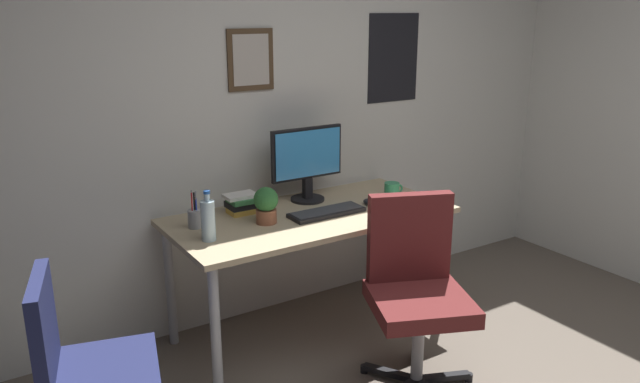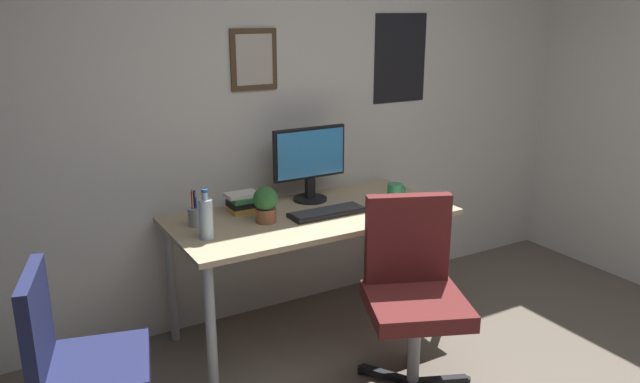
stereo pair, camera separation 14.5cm
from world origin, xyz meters
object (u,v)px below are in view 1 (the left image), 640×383
(office_chair, at_px, (415,283))
(computer_mouse, at_px, (370,202))
(coffee_mug_far, at_px, (394,205))
(water_bottle, at_px, (208,220))
(coffee_mug_near, at_px, (392,191))
(book_stack_left, at_px, (242,203))
(potted_plant, at_px, (266,204))
(monitor, at_px, (307,161))
(keyboard, at_px, (327,212))
(pen_cup, at_px, (195,218))
(side_chair, at_px, (83,363))

(office_chair, relative_size, computer_mouse, 8.64)
(coffee_mug_far, bearing_deg, water_bottle, 171.20)
(office_chair, height_order, coffee_mug_near, office_chair)
(book_stack_left, bearing_deg, potted_plant, -81.20)
(water_bottle, height_order, book_stack_left, water_bottle)
(water_bottle, bearing_deg, coffee_mug_far, -8.80)
(monitor, height_order, water_bottle, monitor)
(water_bottle, distance_m, coffee_mug_near, 1.19)
(keyboard, distance_m, pen_cup, 0.72)
(office_chair, distance_m, pen_cup, 1.17)
(book_stack_left, bearing_deg, pen_cup, -164.22)
(keyboard, xyz_separation_m, book_stack_left, (-0.38, 0.28, 0.04))
(computer_mouse, xyz_separation_m, pen_cup, (-0.99, 0.19, 0.04))
(potted_plant, xyz_separation_m, book_stack_left, (-0.03, 0.22, -0.05))
(computer_mouse, bearing_deg, keyboard, 179.75)
(pen_cup, bearing_deg, water_bottle, -92.70)
(office_chair, relative_size, monitor, 2.07)
(keyboard, distance_m, book_stack_left, 0.47)
(potted_plant, distance_m, book_stack_left, 0.23)
(coffee_mug_far, relative_size, book_stack_left, 0.63)
(monitor, xyz_separation_m, computer_mouse, (0.25, -0.28, -0.22))
(office_chair, xyz_separation_m, coffee_mug_near, (0.36, 0.64, 0.25))
(coffee_mug_far, bearing_deg, coffee_mug_near, 53.86)
(side_chair, xyz_separation_m, water_bottle, (0.71, 0.41, 0.34))
(coffee_mug_near, bearing_deg, computer_mouse, -169.41)
(coffee_mug_far, distance_m, book_stack_left, 0.84)
(water_bottle, bearing_deg, monitor, 21.88)
(water_bottle, xyz_separation_m, pen_cup, (0.01, 0.21, -0.05))
(monitor, bearing_deg, side_chair, -154.06)
(office_chair, height_order, monitor, monitor)
(monitor, distance_m, potted_plant, 0.47)
(pen_cup, xyz_separation_m, book_stack_left, (0.31, 0.09, 0.00))
(coffee_mug_near, bearing_deg, potted_plant, 178.43)
(monitor, bearing_deg, office_chair, -85.32)
(office_chair, distance_m, water_bottle, 1.06)
(side_chair, relative_size, keyboard, 2.03)
(computer_mouse, xyz_separation_m, coffee_mug_far, (0.03, -0.18, 0.03))
(office_chair, height_order, keyboard, office_chair)
(book_stack_left, bearing_deg, coffee_mug_near, -15.68)
(monitor, distance_m, book_stack_left, 0.46)
(computer_mouse, height_order, coffee_mug_near, coffee_mug_near)
(side_chair, height_order, computer_mouse, side_chair)
(potted_plant, relative_size, book_stack_left, 1.11)
(coffee_mug_far, height_order, potted_plant, potted_plant)
(office_chair, bearing_deg, pen_cup, 135.43)
(monitor, height_order, keyboard, monitor)
(coffee_mug_near, relative_size, coffee_mug_far, 1.15)
(monitor, bearing_deg, book_stack_left, -179.18)
(water_bottle, height_order, coffee_mug_near, water_bottle)
(coffee_mug_near, height_order, book_stack_left, book_stack_left)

